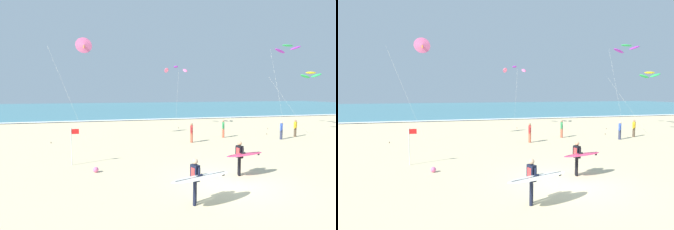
{
  "view_description": "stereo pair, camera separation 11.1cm",
  "coord_description": "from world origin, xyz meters",
  "views": [
    {
      "loc": [
        -5.8,
        -10.92,
        4.13
      ],
      "look_at": [
        -0.94,
        7.79,
        2.44
      ],
      "focal_mm": 28.9,
      "sensor_mm": 36.0,
      "label": 1
    },
    {
      "loc": [
        -5.69,
        -10.95,
        4.13
      ],
      "look_at": [
        -0.94,
        7.79,
        2.44
      ],
      "focal_mm": 28.9,
      "sensor_mm": 36.0,
      "label": 2
    }
  ],
  "objects": [
    {
      "name": "ground_plane",
      "position": [
        0.0,
        0.0,
        0.0
      ],
      "size": [
        160.0,
        160.0,
        0.0
      ],
      "primitive_type": "plane",
      "color": "beige"
    },
    {
      "name": "ocean_water",
      "position": [
        0.0,
        57.37,
        0.04
      ],
      "size": [
        160.0,
        60.0,
        0.08
      ],
      "primitive_type": "cube",
      "color": "teal",
      "rests_on": "ground"
    },
    {
      "name": "shoreline_foam",
      "position": [
        0.0,
        27.67,
        0.09
      ],
      "size": [
        160.0,
        1.32,
        0.01
      ],
      "primitive_type": "cube",
      "color": "white",
      "rests_on": "ocean_water"
    },
    {
      "name": "surfer_lead",
      "position": [
        0.92,
        0.65,
        1.04
      ],
      "size": [
        2.24,
        1.12,
        1.71
      ],
      "color": "black",
      "rests_on": "ground"
    },
    {
      "name": "surfer_trailing",
      "position": [
        -2.37,
        -2.06,
        1.05
      ],
      "size": [
        2.59,
        1.33,
        1.71
      ],
      "color": "black",
      "rests_on": "ground"
    },
    {
      "name": "kite_arc_golden_near",
      "position": [
        14.18,
        11.11,
        5.72
      ],
      "size": [
        4.99,
        2.35,
        6.04
      ],
      "color": "green",
      "rests_on": "ground"
    },
    {
      "name": "kite_arc_emerald_mid",
      "position": [
        14.58,
        15.08,
        8.88
      ],
      "size": [
        3.23,
        2.93,
        9.27
      ],
      "color": "purple",
      "rests_on": "ground"
    },
    {
      "name": "kite_arc_violet_far",
      "position": [
        3.27,
        20.28,
        6.76
      ],
      "size": [
        2.91,
        3.27,
        7.15
      ],
      "color": "pink",
      "rests_on": "ground"
    },
    {
      "name": "kite_delta_rose_high",
      "position": [
        -6.82,
        12.49,
        7.88
      ],
      "size": [
        3.4,
        0.74,
        8.56
      ],
      "color": "pink",
      "rests_on": "ground"
    },
    {
      "name": "bystander_red_top",
      "position": [
        1.48,
        9.52,
        0.81
      ],
      "size": [
        0.31,
        0.45,
        1.59
      ],
      "color": "#D8593F",
      "rests_on": "ground"
    },
    {
      "name": "bystander_green_top",
      "position": [
        5.02,
        11.04,
        0.81
      ],
      "size": [
        0.32,
        0.44,
        1.59
      ],
      "color": "#D8593F",
      "rests_on": "ground"
    },
    {
      "name": "bystander_blue_top",
      "position": [
        9.47,
        8.95,
        0.81
      ],
      "size": [
        0.38,
        0.38,
        1.59
      ],
      "color": "#2D334C",
      "rests_on": "ground"
    },
    {
      "name": "bystander_yellow_top",
      "position": [
        11.57,
        9.77,
        0.81
      ],
      "size": [
        0.44,
        0.32,
        1.59
      ],
      "color": "#4C3D2D",
      "rests_on": "ground"
    },
    {
      "name": "lifeguard_flag",
      "position": [
        -7.23,
        4.84,
        1.27
      ],
      "size": [
        0.45,
        0.05,
        2.1
      ],
      "color": "silver",
      "rests_on": "ground"
    },
    {
      "name": "beach_ball",
      "position": [
        -5.98,
        3.08,
        0.14
      ],
      "size": [
        0.28,
        0.28,
        0.28
      ],
      "primitive_type": "sphere",
      "color": "pink",
      "rests_on": "ground"
    }
  ]
}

